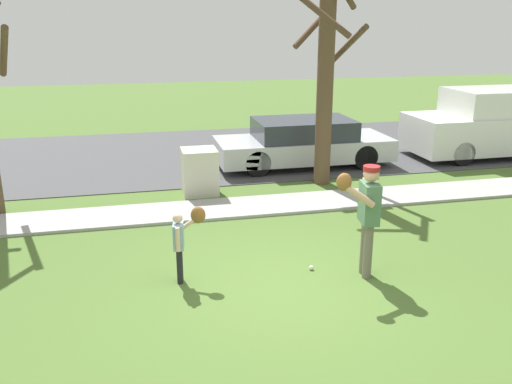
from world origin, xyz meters
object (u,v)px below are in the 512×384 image
at_px(baseball, 311,268).
at_px(utility_cabinet, 200,172).
at_px(person_child, 183,236).
at_px(parked_sedan_silver, 303,143).
at_px(parked_van_white, 496,124).
at_px(street_tree_near, 326,73).
at_px(person_adult, 367,209).

relative_size(baseball, utility_cabinet, 0.07).
relative_size(person_child, parked_sedan_silver, 0.24).
bearing_deg(utility_cabinet, baseball, -74.47).
height_order(baseball, parked_van_white, parked_van_white).
height_order(street_tree_near, parked_sedan_silver, street_tree_near).
distance_m(person_adult, street_tree_near, 5.15).
xyz_separation_m(street_tree_near, parked_sedan_silver, (0.06, 1.66, -1.96)).
xyz_separation_m(baseball, street_tree_near, (1.75, 4.46, 2.55)).
distance_m(utility_cabinet, parked_sedan_silver, 3.52).
xyz_separation_m(person_adult, parked_sedan_silver, (1.11, 6.48, -0.46)).
distance_m(baseball, parked_van_white, 9.62).
distance_m(baseball, utility_cabinet, 4.47).
xyz_separation_m(person_child, parked_van_white, (9.44, 5.90, 0.18)).
bearing_deg(baseball, person_adult, -27.25).
height_order(person_child, street_tree_near, street_tree_near).
bearing_deg(parked_sedan_silver, utility_cabinet, 31.56).
distance_m(baseball, street_tree_near, 5.42).
relative_size(baseball, street_tree_near, 0.02).
distance_m(street_tree_near, parked_sedan_silver, 2.57).
bearing_deg(utility_cabinet, person_adult, -67.83).
bearing_deg(parked_van_white, parked_sedan_silver, -1.35).
xyz_separation_m(person_adult, person_child, (-2.66, 0.45, -0.36)).
bearing_deg(parked_sedan_silver, parked_van_white, 178.65).
relative_size(street_tree_near, parked_sedan_silver, 1.05).
bearing_deg(parked_sedan_silver, person_child, 58.00).
bearing_deg(person_adult, parked_sedan_silver, -91.28).
height_order(utility_cabinet, parked_sedan_silver, parked_sedan_silver).
distance_m(person_adult, person_child, 2.72).
relative_size(person_child, parked_van_white, 0.22).
relative_size(parked_sedan_silver, parked_van_white, 0.92).
bearing_deg(person_adult, street_tree_near, -93.89).
distance_m(parked_sedan_silver, parked_van_white, 5.68).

